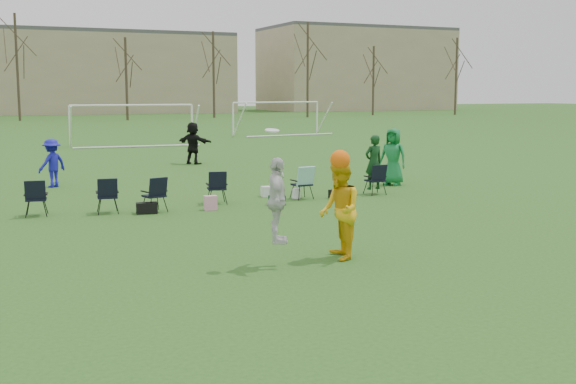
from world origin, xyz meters
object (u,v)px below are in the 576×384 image
goal_right (277,109)px  goal_mid (132,113)px  fielder_blue (52,163)px  fielder_black (193,143)px  fielder_green_far (393,157)px  center_contest (321,206)px

goal_right → goal_mid: bearing=-161.4°
fielder_blue → fielder_black: 8.69m
fielder_green_far → goal_mid: bearing=156.1°
fielder_green_far → goal_right: goal_right is taller
goal_right → center_contest: bearing=-119.7°
fielder_blue → fielder_black: fielder_black is taller
goal_mid → fielder_green_far: bearing=-74.8°
fielder_black → goal_mid: bearing=-36.0°
fielder_black → center_contest: (-3.02, -19.03, 0.14)m
fielder_black → fielder_blue: bearing=93.7°
fielder_blue → fielder_green_far: bearing=124.8°
fielder_blue → fielder_black: bearing=-173.8°
center_contest → goal_right: center_contest is taller
fielder_blue → center_contest: center_contest is taller
fielder_black → goal_mid: size_ratio=0.26×
fielder_blue → goal_right: size_ratio=0.23×
fielder_black → goal_right: size_ratio=0.26×
fielder_green_far → fielder_black: 10.76m
fielder_green_far → fielder_black: bearing=168.6°
center_contest → goal_right: (14.92, 37.52, 0.84)m
goal_mid → goal_right: (12.00, 6.00, 0.00)m
goal_mid → goal_right: 13.42m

